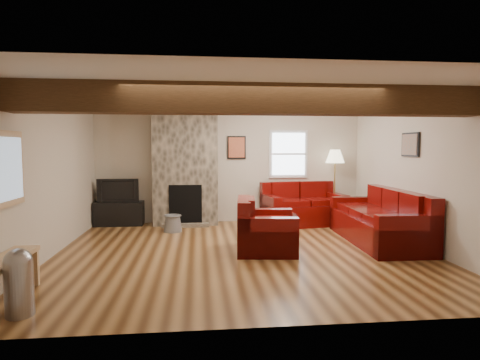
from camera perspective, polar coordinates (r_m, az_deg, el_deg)
The scene contains 18 objects.
room at distance 6.43m, azimuth 0.48°, elevation 0.64°, with size 8.00×8.00×8.00m.
oak_beam at distance 5.21m, azimuth 2.06°, elevation 11.38°, with size 6.00×0.36×0.38m, color #352310.
chimney_breast at distance 8.88m, azimuth -7.76°, elevation 1.51°, with size 1.40×0.67×2.50m.
back_window at distance 9.31m, azimuth 6.89°, elevation 3.69°, with size 0.90×0.08×1.10m, color silver, non-canonical shape.
hatch_window at distance 5.37m, azimuth -30.64°, elevation 1.34°, with size 0.08×1.00×0.90m, color tan, non-canonical shape.
ceiling_dome at distance 7.49m, azimuth 6.67°, elevation 10.30°, with size 0.40×0.40×0.18m, color white, non-canonical shape.
artwork_back at distance 9.12m, azimuth -0.49°, elevation 4.65°, with size 0.42×0.06×0.52m, color black, non-canonical shape.
artwork_right at distance 7.62m, azimuth 23.00°, elevation 4.66°, with size 0.06×0.55×0.42m, color black, non-canonical shape.
sofa_three at distance 7.63m, azimuth 19.01°, elevation -4.90°, with size 2.42×1.01×0.94m, color #430904, non-canonical shape.
loveseat at distance 8.99m, azimuth 9.01°, elevation -3.34°, with size 1.73×1.00×0.92m, color #430904, non-canonical shape.
armchair_red at distance 6.62m, azimuth 3.76°, elevation -6.39°, with size 1.07×0.94×0.87m, color #430904, non-canonical shape.
coffee_table at distance 7.47m, azimuth 4.37°, elevation -6.67°, with size 0.96×0.96×0.50m.
tv_cabinet at distance 9.18m, azimuth -16.80°, elevation -4.57°, with size 1.04×0.42×0.52m, color black.
television at distance 9.11m, azimuth -16.87°, elevation -1.39°, with size 0.88×0.12×0.51m, color black.
floor_lamp at distance 9.27m, azimuth 13.36°, elevation 2.74°, with size 0.42×0.42×1.65m.
pine_bench at distance 5.15m, azimuth -30.65°, elevation -12.43°, with size 0.30×1.30×0.49m, color tan, non-canonical shape.
pedal_bin at distance 4.72m, azimuth -28.93°, elevation -12.60°, with size 0.28×0.28×0.69m, color #98989C, non-canonical shape.
coal_bucket at distance 8.26m, azimuth -9.54°, elevation -6.06°, with size 0.37×0.37×0.35m, color gray, non-canonical shape.
Camera 1 is at (-0.72, -6.37, 1.70)m, focal length 30.00 mm.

